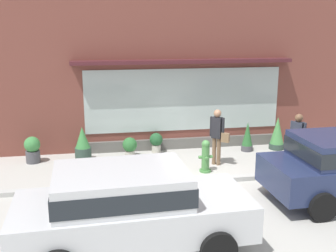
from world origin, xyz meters
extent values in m
plane|color=#B2AFA8|center=(0.00, 0.00, 0.00)|extent=(60.00, 60.00, 0.00)
cube|color=#B2B2AD|center=(0.00, -0.20, 0.06)|extent=(14.00, 0.24, 0.12)
cube|color=brown|center=(0.00, 3.20, 2.46)|extent=(14.00, 0.36, 4.93)
cube|color=#ADBCB7|center=(0.05, 3.00, 1.67)|extent=(6.59, 0.03, 2.08)
cube|color=#4C1E23|center=(0.00, 2.85, 2.96)|extent=(7.19, 0.56, 0.12)
cube|color=#605E59|center=(0.00, 2.98, 0.18)|extent=(6.99, 0.20, 0.36)
cylinder|color=#4C8C47|center=(0.16, 0.60, 0.03)|extent=(0.34, 0.34, 0.06)
cylinder|color=#4C8C47|center=(0.16, 0.60, 0.41)|extent=(0.22, 0.22, 0.70)
sphere|color=#4C8C47|center=(0.16, 0.60, 0.82)|extent=(0.24, 0.24, 0.24)
cylinder|color=#4C8C47|center=(0.01, 0.60, 0.44)|extent=(0.10, 0.09, 0.09)
cylinder|color=#4C8C47|center=(0.32, 0.60, 0.44)|extent=(0.10, 0.09, 0.09)
cylinder|color=#4C8C47|center=(0.16, 0.45, 0.44)|extent=(0.09, 0.10, 0.09)
cylinder|color=brown|center=(0.70, 1.09, 0.42)|extent=(0.12, 0.12, 0.84)
cylinder|color=brown|center=(0.59, 1.19, 0.42)|extent=(0.12, 0.12, 0.84)
cube|color=#232328|center=(0.65, 1.14, 1.15)|extent=(0.35, 0.34, 0.63)
sphere|color=#A37556|center=(0.65, 1.14, 1.58)|extent=(0.23, 0.23, 0.23)
cylinder|color=#232328|center=(0.79, 1.02, 1.17)|extent=(0.08, 0.08, 0.60)
cylinder|color=#232328|center=(0.50, 1.27, 1.17)|extent=(0.08, 0.08, 0.60)
cube|color=#846647|center=(0.85, 0.94, 0.89)|extent=(0.25, 0.23, 0.28)
cylinder|color=brown|center=(2.70, 0.29, 0.41)|extent=(0.12, 0.12, 0.83)
cylinder|color=brown|center=(2.80, 0.17, 0.41)|extent=(0.12, 0.12, 0.83)
cube|color=#333847|center=(2.75, 0.23, 1.14)|extent=(0.34, 0.35, 0.62)
sphere|color=brown|center=(2.75, 0.23, 1.57)|extent=(0.22, 0.22, 0.22)
cylinder|color=#333847|center=(2.63, 0.38, 1.15)|extent=(0.08, 0.08, 0.59)
cylinder|color=#333847|center=(2.87, 0.08, 1.15)|extent=(0.08, 0.08, 0.59)
cube|color=silver|center=(-2.24, -3.19, 0.67)|extent=(4.39, 1.97, 0.67)
cube|color=silver|center=(-2.46, -3.20, 1.27)|extent=(2.44, 1.75, 0.62)
cube|color=#1E2328|center=(-2.46, -3.20, 1.27)|extent=(2.49, 1.77, 0.34)
cylinder|color=black|center=(-0.94, -2.21, 0.33)|extent=(0.67, 0.21, 0.67)
cylinder|color=black|center=(-0.87, -4.06, 0.33)|extent=(0.67, 0.21, 0.67)
cylinder|color=black|center=(-3.62, -2.32, 0.33)|extent=(0.67, 0.21, 0.67)
cylinder|color=black|center=(1.79, -0.95, 0.32)|extent=(0.65, 0.20, 0.65)
cylinder|color=black|center=(1.83, -2.79, 0.32)|extent=(0.65, 0.20, 0.65)
cylinder|color=#4C4C51|center=(-4.82, 2.30, 0.19)|extent=(0.43, 0.43, 0.37)
sphere|color=#3D8442|center=(-4.82, 2.30, 0.58)|extent=(0.48, 0.48, 0.48)
cylinder|color=#B7B2A3|center=(-0.96, 2.66, 0.13)|extent=(0.29, 0.29, 0.26)
sphere|color=#23562D|center=(-0.96, 2.66, 0.44)|extent=(0.43, 0.43, 0.43)
cylinder|color=#B7B2A3|center=(-1.85, 2.35, 0.10)|extent=(0.31, 0.31, 0.20)
sphere|color=#2D6B33|center=(-1.85, 2.35, 0.40)|extent=(0.46, 0.46, 0.46)
cylinder|color=#33473D|center=(3.13, 2.34, 0.09)|extent=(0.51, 0.51, 0.19)
cone|color=#4C934C|center=(3.13, 2.34, 0.65)|extent=(0.46, 0.46, 0.92)
cylinder|color=#33473D|center=(-3.31, 2.30, 0.20)|extent=(0.50, 0.50, 0.40)
cone|color=#3D8442|center=(-3.31, 2.30, 0.73)|extent=(0.45, 0.45, 0.66)
cylinder|color=#4C4C51|center=(2.06, 2.30, 0.10)|extent=(0.38, 0.38, 0.19)
cone|color=#2D6B33|center=(2.06, 2.30, 0.59)|extent=(0.35, 0.35, 0.80)
camera|label=1|loc=(-2.83, -10.14, 4.10)|focal=43.68mm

